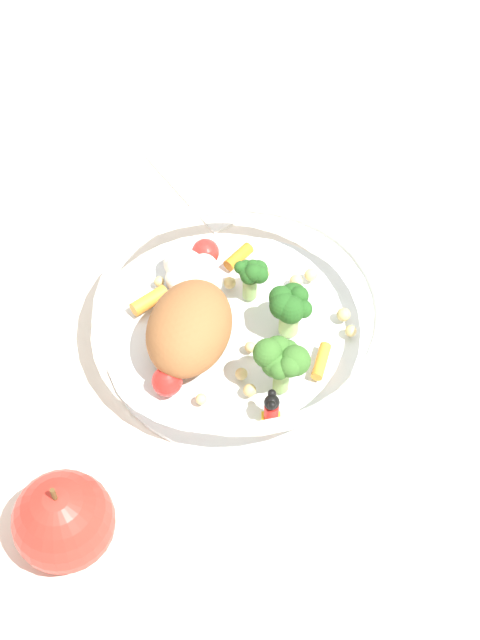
# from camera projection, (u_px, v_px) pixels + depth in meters

# --- Properties ---
(ground_plane) EXTENTS (2.40, 2.40, 0.00)m
(ground_plane) POSITION_uv_depth(u_px,v_px,m) (233.00, 354.00, 0.75)
(ground_plane) COLOR silver
(food_container) EXTENTS (0.25, 0.25, 0.07)m
(food_container) POSITION_uv_depth(u_px,v_px,m) (228.00, 317.00, 0.74)
(food_container) COLOR white
(food_container) RESTS_ON ground_plane
(loose_apple) EXTENTS (0.07, 0.07, 0.09)m
(loose_apple) POSITION_uv_depth(u_px,v_px,m) (64.00, 521.00, 0.62)
(loose_apple) COLOR red
(loose_apple) RESTS_ON ground_plane
(folded_napkin) EXTENTS (0.13, 0.14, 0.01)m
(folded_napkin) POSITION_uv_depth(u_px,v_px,m) (228.00, 170.00, 0.89)
(folded_napkin) COLOR white
(folded_napkin) RESTS_ON ground_plane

